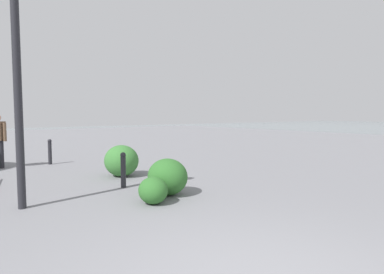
% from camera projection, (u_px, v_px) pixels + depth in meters
% --- Properties ---
extents(lamppost, '(0.98, 0.28, 4.43)m').
position_uv_depth(lamppost, '(16.00, 46.00, 5.56)').
color(lamppost, '#232328').
rests_on(lamppost, ground).
extents(bollard_near, '(0.13, 0.13, 0.83)m').
position_uv_depth(bollard_near, '(123.00, 169.00, 7.39)').
color(bollard_near, '#232328').
rests_on(bollard_near, ground).
extents(bollard_mid, '(0.13, 0.13, 0.86)m').
position_uv_depth(bollard_mid, '(50.00, 151.00, 10.82)').
color(bollard_mid, '#232328').
rests_on(bollard_mid, ground).
extents(shrub_low, '(1.01, 0.91, 0.86)m').
position_uv_depth(shrub_low, '(121.00, 161.00, 8.74)').
color(shrub_low, '#387533').
rests_on(shrub_low, ground).
extents(shrub_round, '(0.61, 0.55, 0.51)m').
position_uv_depth(shrub_round, '(153.00, 191.00, 6.05)').
color(shrub_round, '#2D6628').
rests_on(shrub_round, ground).
extents(shrub_wide, '(0.91, 0.82, 0.77)m').
position_uv_depth(shrub_wide, '(168.00, 177.00, 6.72)').
color(shrub_wide, '#2D6628').
rests_on(shrub_wide, ground).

